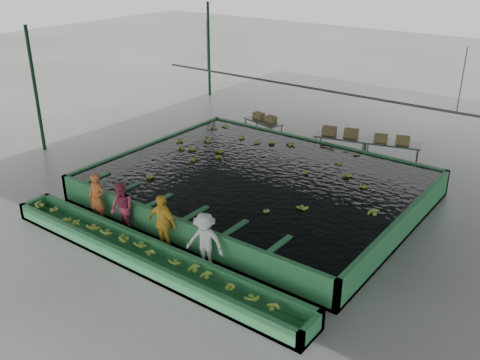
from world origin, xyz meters
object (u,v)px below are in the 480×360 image
Objects in this scene: packing_table_right at (390,154)px; box_stack_left at (265,120)px; flotation_tank at (258,185)px; sorting_trough at (147,257)px; box_stack_right at (391,143)px; worker_b at (122,209)px; box_stack_mid at (340,135)px; worker_a at (97,199)px; packing_table_left at (263,130)px; worker_d at (205,242)px; packing_table_mid at (342,148)px; worker_c at (162,223)px.

packing_table_right reaches higher than box_stack_left.
flotation_tank is 1.00× the size of sorting_trough.
box_stack_left is 0.92× the size of box_stack_right.
sorting_trough is (0.00, -5.10, -0.20)m from flotation_tank.
worker_b reaches higher than flotation_tank.
box_stack_mid is at bearing 87.03° from sorting_trough.
worker_b is (-1.79, 0.80, 0.54)m from sorting_trough.
worker_a is 9.26m from packing_table_left.
box_stack_mid is 1.98m from box_stack_right.
box_stack_mid is (-0.82, 9.12, 0.16)m from worker_d.
packing_table_right is at bearing 12.95° from packing_table_mid.
packing_table_left is 0.43m from box_stack_left.
worker_d reaches higher than worker_b.
worker_a is 10.87m from box_stack_right.
flotation_tank is at bearing 92.44° from worker_d.
worker_c reaches higher than worker_a.
worker_d is 9.16m from box_stack_mid.
worker_d is 0.74× the size of packing_table_right.
worker_d is 0.88× the size of packing_table_left.
worker_b is 1.14× the size of box_stack_mid.
worker_a is 1.16× the size of box_stack_mid.
box_stack_right is (5.35, 9.46, 0.19)m from worker_a.
sorting_trough is 6.32× the size of worker_b.
sorting_trough is at bearing -72.61° from box_stack_left.
worker_b is 0.94× the size of worker_c.
worker_c is 9.17m from packing_table_mid.
box_stack_right is (2.64, 9.46, 0.14)m from worker_c.
box_stack_right is at bearing 10.38° from packing_table_mid.
worker_c is 0.93× the size of packing_table_left.
worker_d is 10.38m from box_stack_left.
worker_b is 9.44m from packing_table_mid.
box_stack_left is (-3.00, 9.35, -0.02)m from worker_c.
flotation_tank is 4.67m from worker_b.
packing_table_mid is at bearing 86.40° from sorting_trough.
box_stack_right is at bearing 76.50° from sorting_trough.
packing_table_left is 1.32× the size of box_stack_mid.
box_stack_left is at bearing 110.45° from worker_b.
worker_c is at bearing -92.31° from flotation_tank.
flotation_tank is 5.50× the size of packing_table_left.
box_stack_left is (-0.00, 0.10, 0.41)m from packing_table_left.
box_stack_left is (-3.18, 10.15, 0.58)m from sorting_trough.
sorting_trough is at bearing -93.60° from packing_table_mid.
box_stack_mid is (0.51, 4.82, 0.51)m from flotation_tank.
worker_d is at bearing -96.62° from packing_table_right.
box_stack_left is (-1.39, 9.35, 0.04)m from worker_b.
worker_b is 10.37m from box_stack_right.
worker_a is 1.35× the size of box_stack_left.
worker_a is 10.93m from packing_table_right.
worker_c is at bearing 165.25° from worker_d.
worker_b reaches higher than packing_table_right.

